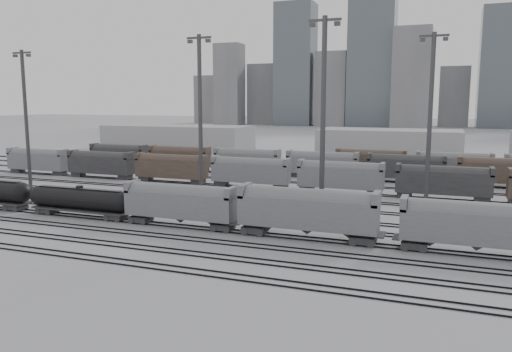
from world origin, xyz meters
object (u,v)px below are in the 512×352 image
(tank_car_b, at_px, (80,200))
(hopper_car_a, at_px, (180,201))
(light_mast_a, at_px, (26,117))
(light_mast_c, at_px, (323,114))
(hopper_car_c, at_px, (478,224))
(hopper_car_b, at_px, (307,209))

(tank_car_b, relative_size, hopper_car_a, 1.13)
(light_mast_a, bearing_deg, light_mast_c, -4.57)
(light_mast_c, bearing_deg, hopper_car_c, -28.47)
(tank_car_b, relative_size, light_mast_c, 0.63)
(hopper_car_b, height_order, hopper_car_c, hopper_car_b)
(hopper_car_a, xyz_separation_m, hopper_car_c, (35.18, 0.00, 0.13))
(hopper_car_a, distance_m, hopper_car_c, 35.18)
(tank_car_b, height_order, hopper_car_c, hopper_car_c)
(tank_car_b, bearing_deg, hopper_car_b, 0.00)
(hopper_car_b, xyz_separation_m, light_mast_c, (-0.71, 10.32, 10.72))
(light_mast_a, bearing_deg, hopper_car_a, -20.48)
(tank_car_b, xyz_separation_m, hopper_car_a, (15.89, -0.00, 0.89))
(hopper_car_b, relative_size, light_mast_c, 0.61)
(hopper_car_b, relative_size, light_mast_a, 0.66)
(hopper_car_b, bearing_deg, light_mast_a, 165.32)
(hopper_car_a, relative_size, light_mast_a, 0.60)
(tank_car_b, xyz_separation_m, light_mast_a, (-23.64, 14.77, 10.88))
(hopper_car_b, bearing_deg, hopper_car_c, 0.00)
(hopper_car_b, distance_m, light_mast_c, 14.90)
(light_mast_c, bearing_deg, tank_car_b, -162.15)
(hopper_car_b, distance_m, light_mast_a, 59.08)
(tank_car_b, distance_m, light_mast_a, 29.92)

